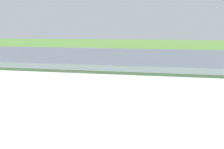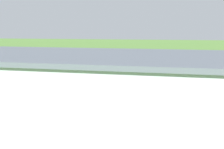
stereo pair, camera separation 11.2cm
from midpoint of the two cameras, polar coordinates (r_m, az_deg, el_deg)
The scene contains 8 objects.
ground_plane at distance 54.23m, azimuth 9.14°, elevation -1.97°, with size 400.00×400.00×0.00m, color #568438.
hangar at distance 26.28m, azimuth -2.00°, elevation -4.65°, with size 28.92×15.75×7.77m.
biplane at distance 53.45m, azimuth -0.41°, elevation 2.17°, with size 6.80×7.25×3.91m.
car_red at distance 43.13m, azimuth -11.84°, elevation -3.69°, with size 2.30×4.27×1.61m.
car_green at distance 45.69m, azimuth -20.02°, elevation -3.34°, with size 1.95×4.11×1.60m.
person_beside_truck at distance 44.18m, azimuth 15.03°, elevation -3.48°, with size 0.54×0.54×1.72m.
person_walking_on_apron at distance 41.81m, azimuth 13.52°, elevation -4.22°, with size 0.50×0.50×1.58m.
person_crossing_taxiway at distance 42.77m, azimuth -2.96°, elevation -3.69°, with size 0.53×0.53×1.57m.
Camera 2 is at (-2.22, 53.25, 9.98)m, focal length 49.33 mm.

